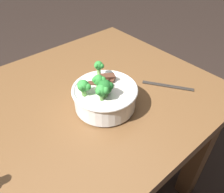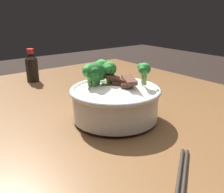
# 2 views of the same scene
# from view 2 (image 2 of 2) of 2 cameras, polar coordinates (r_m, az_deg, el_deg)

# --- Properties ---
(dining_table) EXTENTS (1.14, 0.84, 0.76)m
(dining_table) POSITION_cam_2_polar(r_m,az_deg,el_deg) (0.84, 2.42, -10.03)
(dining_table) COLOR brown
(dining_table) RESTS_ON ground
(rice_bowl) EXTENTS (0.23, 0.23, 0.15)m
(rice_bowl) POSITION_cam_2_polar(r_m,az_deg,el_deg) (0.64, 0.53, -0.17)
(rice_bowl) COLOR white
(rice_bowl) RESTS_ON dining_table
(chopsticks_pair) EXTENTS (0.13, 0.18, 0.01)m
(chopsticks_pair) POSITION_cam_2_polar(r_m,az_deg,el_deg) (0.45, 15.32, -18.09)
(chopsticks_pair) COLOR #28231E
(chopsticks_pair) RESTS_ON dining_table
(soy_sauce_bottle) EXTENTS (0.05, 0.05, 0.13)m
(soy_sauce_bottle) POSITION_cam_2_polar(r_m,az_deg,el_deg) (1.04, -17.58, 6.31)
(soy_sauce_bottle) COLOR black
(soy_sauce_bottle) RESTS_ON dining_table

